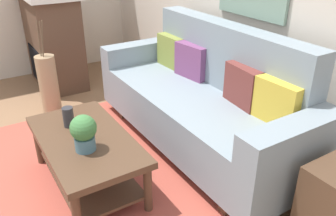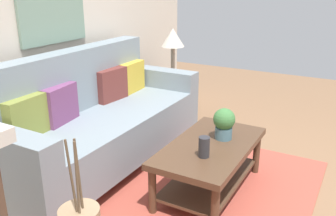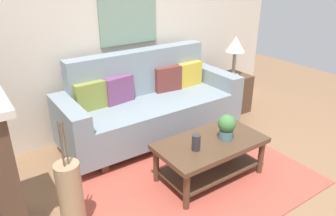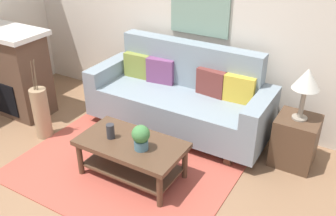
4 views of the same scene
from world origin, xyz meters
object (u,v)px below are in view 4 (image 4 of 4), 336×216
at_px(throw_pillow_plum, 161,71).
at_px(tabletop_vase, 110,131).
at_px(potted_plant_tabletop, 141,137).
at_px(fireplace, 14,72).
at_px(floor_vase, 41,113).
at_px(table_lamp, 307,81).
at_px(throw_pillow_olive, 138,65).
at_px(throw_pillow_maroon, 211,82).
at_px(side_table, 295,141).
at_px(framed_painting, 200,5).
at_px(coffee_table, 132,151).
at_px(couch, 180,98).
at_px(throw_pillow_mustard, 239,89).

relative_size(throw_pillow_plum, tabletop_vase, 2.29).
relative_size(potted_plant_tabletop, fireplace, 0.23).
relative_size(potted_plant_tabletop, floor_vase, 0.41).
relative_size(throw_pillow_plum, table_lamp, 0.63).
bearing_deg(potted_plant_tabletop, throw_pillow_plum, 113.29).
relative_size(throw_pillow_olive, throw_pillow_plum, 1.00).
bearing_deg(tabletop_vase, floor_vase, 173.53).
relative_size(throw_pillow_maroon, side_table, 0.64).
distance_m(side_table, framed_painting, 1.93).
bearing_deg(potted_plant_tabletop, side_table, 42.89).
relative_size(fireplace, framed_painting, 1.49).
relative_size(coffee_table, side_table, 1.96).
bearing_deg(framed_painting, coffee_table, -88.72).
bearing_deg(potted_plant_tabletop, floor_vase, 174.85).
relative_size(couch, throw_pillow_maroon, 6.28).
xyz_separation_m(throw_pillow_plum, throw_pillow_mustard, (1.06, 0.00, 0.00)).
height_order(potted_plant_tabletop, framed_painting, framed_painting).
height_order(coffee_table, side_table, side_table).
bearing_deg(framed_painting, floor_vase, -132.93).
bearing_deg(throw_pillow_olive, table_lamp, -3.16).
xyz_separation_m(couch, floor_vase, (-1.37, -1.00, -0.11)).
height_order(throw_pillow_mustard, coffee_table, throw_pillow_mustard).
bearing_deg(fireplace, floor_vase, -21.23).
xyz_separation_m(throw_pillow_maroon, potted_plant_tabletop, (-0.16, -1.27, -0.11)).
bearing_deg(throw_pillow_maroon, throw_pillow_mustard, 0.00).
bearing_deg(fireplace, throw_pillow_plum, 24.79).
distance_m(couch, potted_plant_tabletop, 1.17).
height_order(throw_pillow_plum, throw_pillow_mustard, same).
relative_size(throw_pillow_olive, framed_painting, 0.46).
distance_m(throw_pillow_maroon, potted_plant_tabletop, 1.28).
xyz_separation_m(table_lamp, framed_painting, (-1.43, 0.46, 0.49)).
bearing_deg(throw_pillow_maroon, framed_painting, 136.05).
bearing_deg(tabletop_vase, side_table, 35.22).
xyz_separation_m(table_lamp, floor_vase, (-2.80, -1.01, -0.67)).
distance_m(couch, throw_pillow_olive, 0.76).
height_order(throw_pillow_olive, coffee_table, throw_pillow_olive).
relative_size(tabletop_vase, potted_plant_tabletop, 0.60).
height_order(fireplace, floor_vase, fireplace).
relative_size(throw_pillow_maroon, coffee_table, 0.33).
bearing_deg(floor_vase, table_lamp, 19.85).
bearing_deg(framed_painting, couch, -90.00).
xyz_separation_m(throw_pillow_plum, tabletop_vase, (0.16, -1.26, -0.17)).
relative_size(throw_pillow_olive, fireplace, 0.31).
distance_m(couch, fireplace, 2.26).
bearing_deg(throw_pillow_plum, throw_pillow_maroon, 0.00).
relative_size(throw_pillow_maroon, potted_plant_tabletop, 1.37).
bearing_deg(throw_pillow_olive, framed_painting, 25.74).
height_order(throw_pillow_olive, floor_vase, throw_pillow_olive).
height_order(floor_vase, framed_painting, framed_painting).
distance_m(throw_pillow_olive, table_lamp, 2.16).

